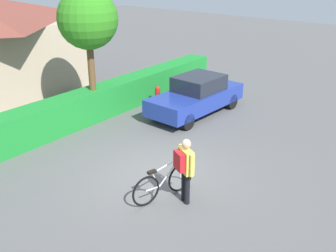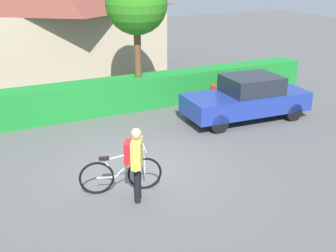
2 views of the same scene
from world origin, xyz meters
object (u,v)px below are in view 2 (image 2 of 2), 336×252
Objects in this scene: bicycle at (121,174)px; fire_hydrant at (213,94)px; parked_car_near at (247,98)px; tree_kerbside at (136,4)px; person_rider at (135,158)px.

bicycle is 2.19× the size of fire_hydrant.
parked_car_near is 0.90× the size of tree_kerbside.
bicycle is 6.61m from fire_hydrant.
person_rider is at bearing -135.48° from fire_hydrant.
parked_car_near is at bearing -43.94° from tree_kerbside.
bicycle is 6.60m from tree_kerbside.
person_rider is 6.70m from tree_kerbside.
fire_hydrant is (-0.23, 1.67, -0.30)m from parked_car_near.
parked_car_near is 1.71m from fire_hydrant.
tree_kerbside is (2.56, 5.23, 3.11)m from bicycle.
tree_kerbside is at bearing 63.92° from bicycle.
person_rider is at bearing -72.98° from bicycle.
person_rider reaches higher than parked_car_near.
parked_car_near is 2.32× the size of bicycle.
parked_car_near is 4.68m from tree_kerbside.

